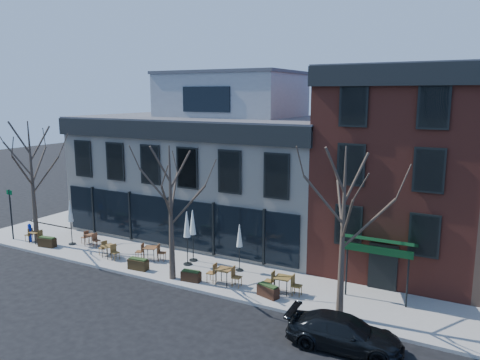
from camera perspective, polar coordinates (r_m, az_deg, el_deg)
The scene contains 25 objects.
ground at distance 30.13m, azimuth -8.36°, elevation -8.52°, with size 120.00×120.00×0.00m, color black.
sidewalk_front at distance 26.67m, azimuth -5.48°, elevation -10.83°, with size 33.50×4.70×0.15m, color gray.
sidewalk_side at distance 41.59m, azimuth -15.86°, elevation -3.40°, with size 4.50×12.00×0.15m, color gray.
corner_building at distance 33.03m, azimuth -3.20°, elevation 1.70°, with size 18.39×10.39×11.10m.
red_brick_building at distance 28.29m, azimuth 19.56°, elevation 1.52°, with size 8.20×11.78×11.18m.
tree_corner at distance 32.76m, azimuth -23.98°, elevation -0.10°, with size 3.93×3.98×7.92m.
tree_mid at distance 24.32m, azimuth -8.41°, elevation -3.80°, with size 3.50×3.55×7.04m.
tree_right at distance 20.32m, azimuth 12.45°, elevation -6.12°, with size 3.72×3.77×7.48m.
sign_pole at distance 34.61m, azimuth -26.15°, elevation -3.43°, with size 0.50×0.10×3.40m.
parked_sedan at distance 19.39m, azimuth 12.59°, elevation -17.74°, with size 1.82×4.47×1.30m, color black.
call_box at distance 33.85m, azimuth -24.24°, elevation -5.79°, with size 0.25×0.25×1.24m.
cafe_set_0 at distance 33.51m, azimuth -23.67°, elevation -6.25°, with size 1.71×0.70×0.90m.
cafe_set_1 at distance 31.71m, azimuth -17.76°, elevation -6.82°, with size 1.68×0.74×0.87m.
cafe_set_2 at distance 29.10m, azimuth -15.70°, elevation -8.20°, with size 1.79×0.84×0.92m.
cafe_set_3 at distance 28.13m, azimuth -10.84°, elevation -8.59°, with size 1.87×1.04×0.96m.
cafe_set_4 at distance 24.30m, azimuth -1.96°, elevation -11.45°, with size 1.95×0.83×1.02m.
cafe_set_5 at distance 23.39m, azimuth 5.26°, elevation -12.39°, with size 1.94×0.81×1.01m.
umbrella_0 at distance 31.87m, azimuth -19.99°, elevation -3.87°, with size 0.47×0.47×2.91m.
umbrella_2 at distance 27.17m, azimuth -5.79°, elevation -5.50°, with size 0.49×0.49×3.04m.
umbrella_3 at distance 26.56m, azimuth -6.49°, elevation -5.75°, with size 0.50×0.50×3.12m.
umbrella_4 at distance 25.61m, azimuth -0.06°, elevation -7.11°, with size 0.42×0.42×2.63m.
planter_0 at distance 32.41m, azimuth -22.45°, elevation -6.98°, with size 1.20×0.64×0.64m.
planter_1 at distance 26.88m, azimuth -12.30°, elevation -9.97°, with size 1.18×0.55×0.64m.
planter_2 at distance 24.89m, azimuth -5.99°, elevation -11.54°, with size 1.07×0.52×0.58m.
planter_3 at distance 23.03m, azimuth 3.44°, elevation -13.32°, with size 1.17×0.73×0.61m.
Camera 1 is at (17.28, -22.69, 9.72)m, focal length 35.00 mm.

